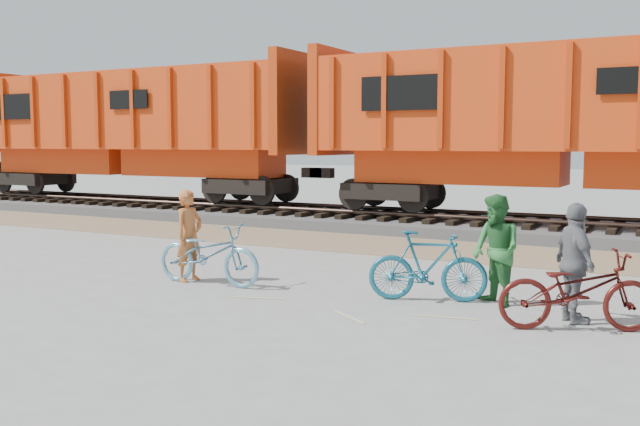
# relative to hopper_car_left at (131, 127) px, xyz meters

# --- Properties ---
(ground) EXTENTS (120.00, 120.00, 0.00)m
(ground) POSITION_rel_hopper_car_left_xyz_m (12.75, -9.00, -3.01)
(ground) COLOR #9E9E99
(ground) RESTS_ON ground
(gravel_strip) EXTENTS (120.00, 3.00, 0.02)m
(gravel_strip) POSITION_rel_hopper_car_left_xyz_m (12.75, -3.50, -3.00)
(gravel_strip) COLOR #987E5E
(gravel_strip) RESTS_ON ground
(ballast_bed) EXTENTS (120.00, 4.00, 0.30)m
(ballast_bed) POSITION_rel_hopper_car_left_xyz_m (12.75, 0.00, -2.86)
(ballast_bed) COLOR slate
(ballast_bed) RESTS_ON ground
(track) EXTENTS (120.00, 2.60, 0.24)m
(track) POSITION_rel_hopper_car_left_xyz_m (12.75, 0.00, -2.53)
(track) COLOR black
(track) RESTS_ON ballast_bed
(hopper_car_left) EXTENTS (14.00, 3.13, 4.65)m
(hopper_car_left) POSITION_rel_hopper_car_left_xyz_m (0.00, 0.00, 0.00)
(hopper_car_left) COLOR black
(hopper_car_left) RESTS_ON track
(hopper_car_center) EXTENTS (14.00, 3.13, 4.65)m
(hopper_car_center) POSITION_rel_hopper_car_left_xyz_m (15.00, 0.00, 0.00)
(hopper_car_center) COLOR black
(hopper_car_center) RESTS_ON track
(bicycle_blue) EXTENTS (2.07, 0.78, 1.07)m
(bicycle_blue) POSITION_rel_hopper_car_left_xyz_m (10.40, -9.27, -2.47)
(bicycle_blue) COLOR #6AA5C3
(bicycle_blue) RESTS_ON ground
(bicycle_teal) EXTENTS (1.89, 1.06, 1.10)m
(bicycle_teal) POSITION_rel_hopper_car_left_xyz_m (14.17, -8.71, -2.46)
(bicycle_teal) COLOR #19627B
(bicycle_teal) RESTS_ON ground
(bicycle_maroon) EXTENTS (2.12, 1.44, 1.06)m
(bicycle_maroon) POSITION_rel_hopper_car_left_xyz_m (16.48, -9.44, -2.48)
(bicycle_maroon) COLOR #4B120F
(bicycle_maroon) RESTS_ON ground
(person_solo) EXTENTS (0.44, 0.62, 1.62)m
(person_solo) POSITION_rel_hopper_car_left_xyz_m (9.90, -9.17, -2.19)
(person_solo) COLOR #C16932
(person_solo) RESTS_ON ground
(person_man) EXTENTS (1.03, 1.02, 1.68)m
(person_man) POSITION_rel_hopper_car_left_xyz_m (15.17, -8.51, -2.17)
(person_man) COLOR #2D7234
(person_man) RESTS_ON ground
(person_woman) EXTENTS (0.88, 1.02, 1.64)m
(person_woman) POSITION_rel_hopper_car_left_xyz_m (16.38, -9.04, -2.18)
(person_woman) COLOR slate
(person_woman) RESTS_ON ground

